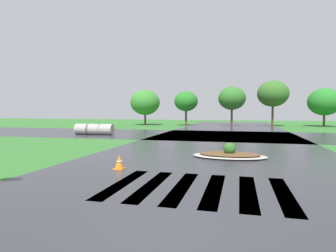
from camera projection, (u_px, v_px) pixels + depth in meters
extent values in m
cube|color=#2B2B30|center=(216.00, 154.00, 14.09)|extent=(11.93, 80.00, 0.01)
cube|color=#2B2B30|center=(226.00, 135.00, 24.60)|extent=(90.00, 10.74, 0.01)
cube|color=white|center=(123.00, 183.00, 8.49)|extent=(0.45, 3.52, 0.01)
cube|color=white|center=(151.00, 185.00, 8.27)|extent=(0.45, 3.52, 0.01)
cube|color=white|center=(182.00, 187.00, 8.05)|extent=(0.45, 3.52, 0.01)
cube|color=white|center=(214.00, 189.00, 7.83)|extent=(0.45, 3.52, 0.01)
cube|color=white|center=(248.00, 192.00, 7.61)|extent=(0.45, 3.52, 0.01)
cube|color=white|center=(284.00, 194.00, 7.39)|extent=(0.45, 3.52, 0.01)
ellipsoid|color=#9E9B93|center=(230.00, 156.00, 13.22)|extent=(3.39, 2.01, 0.12)
ellipsoid|color=brown|center=(230.00, 154.00, 13.22)|extent=(2.78, 1.65, 0.10)
sphere|color=#2D6023|center=(230.00, 149.00, 13.21)|extent=(0.56, 0.56, 0.56)
cylinder|color=#9E9B93|center=(83.00, 129.00, 25.65)|extent=(1.33, 1.02, 0.96)
cylinder|color=#9E9B93|center=(94.00, 129.00, 25.43)|extent=(1.33, 1.02, 0.96)
cylinder|color=#9E9B93|center=(106.00, 129.00, 25.21)|extent=(1.33, 1.02, 0.96)
cone|color=orange|center=(119.00, 162.00, 10.52)|extent=(0.34, 0.34, 0.54)
torus|color=white|center=(119.00, 161.00, 10.52)|extent=(0.22, 0.22, 0.04)
cube|color=orange|center=(119.00, 169.00, 10.53)|extent=(0.36, 0.36, 0.03)
cylinder|color=#4C3823|center=(145.00, 119.00, 42.00)|extent=(0.28, 0.28, 1.82)
ellipsoid|color=#347A2A|center=(145.00, 103.00, 41.87)|extent=(4.31, 4.31, 3.66)
cylinder|color=#4C3823|center=(186.00, 118.00, 40.20)|extent=(0.28, 0.28, 2.29)
ellipsoid|color=#247021|center=(186.00, 101.00, 40.07)|extent=(3.31, 3.31, 2.81)
cylinder|color=#4C3823|center=(232.00, 117.00, 38.79)|extent=(0.28, 0.28, 2.52)
ellipsoid|color=#2C6825|center=(232.00, 98.00, 38.65)|extent=(3.68, 3.68, 3.13)
cylinder|color=#4C3823|center=(273.00, 115.00, 38.20)|extent=(0.28, 0.28, 2.97)
ellipsoid|color=#336224|center=(273.00, 94.00, 38.04)|extent=(4.11, 4.11, 3.49)
cylinder|color=#4C3823|center=(324.00, 120.00, 37.65)|extent=(0.28, 0.28, 1.82)
ellipsoid|color=#247326|center=(325.00, 102.00, 37.52)|extent=(4.23, 4.23, 3.59)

